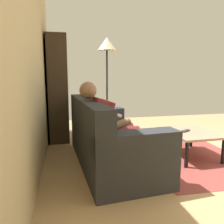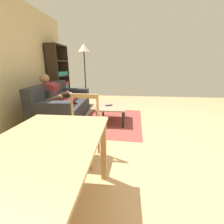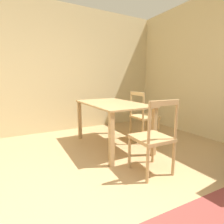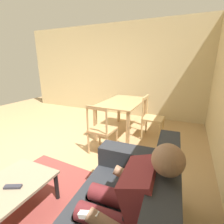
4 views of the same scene
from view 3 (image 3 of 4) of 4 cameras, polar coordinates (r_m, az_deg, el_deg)
The scene contains 4 objects.
wall_side at distance 4.01m, azimuth -25.06°, elevation 12.76°, with size 0.12×6.00×2.73m, color #C8B586.
dining_table at distance 2.93m, azimuth 0.00°, elevation 0.83°, with size 1.39×0.82×0.76m.
dining_chair_near_wall at distance 3.34m, azimuth 10.29°, elevation -1.49°, with size 0.43×0.43×0.92m.
dining_chair_facing_couch at distance 2.16m, azimuth 13.31°, elevation -8.29°, with size 0.44×0.44×0.92m.
Camera 3 is at (0.86, -0.30, 1.12)m, focal length 27.85 mm.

